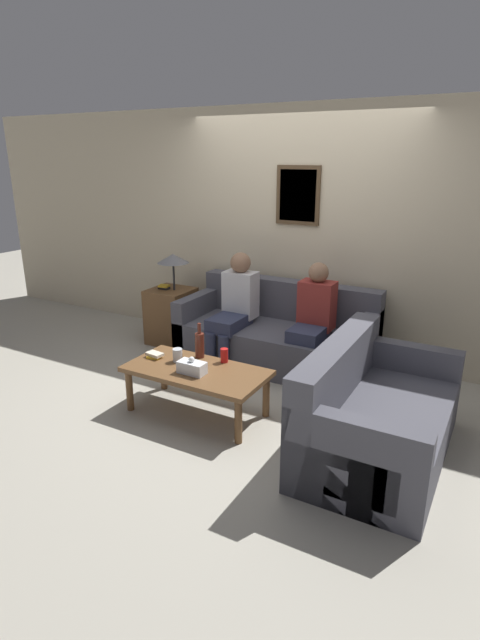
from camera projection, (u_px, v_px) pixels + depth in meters
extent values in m
plane|color=#ADA899|center=(254.00, 380.00, 4.90)|extent=(16.00, 16.00, 0.00)
cube|color=beige|center=(298.00, 234.00, 5.32)|extent=(9.00, 0.06, 2.60)
cube|color=#4C3823|center=(298.00, 195.00, 5.15)|extent=(0.48, 0.02, 0.60)
cube|color=#B7CCB2|center=(298.00, 195.00, 5.15)|extent=(0.40, 0.01, 0.52)
cube|color=#4C4C56|center=(275.00, 345.00, 5.23)|extent=(2.00, 0.89, 0.41)
cube|color=#4C4C56|center=(289.00, 299.00, 5.38)|extent=(2.00, 0.20, 0.42)
cube|color=#4C4C56|center=(200.00, 321.00, 5.62)|extent=(0.14, 0.89, 0.64)
cube|color=#4C4C56|center=(363.00, 351.00, 4.76)|extent=(0.14, 0.89, 0.64)
cube|color=#4C4C56|center=(380.00, 430.00, 3.62)|extent=(0.89, 1.53, 0.41)
cube|color=#4C4C56|center=(338.00, 368.00, 3.65)|extent=(0.20, 1.53, 0.42)
cube|color=#4C4C56|center=(352.00, 466.00, 3.01)|extent=(0.89, 0.14, 0.64)
cube|color=#4C4C56|center=(402.00, 379.00, 4.16)|extent=(0.89, 0.14, 0.64)
cube|color=brown|center=(196.00, 371.00, 4.15)|extent=(1.19, 0.59, 0.04)
cylinder|color=brown|center=(130.00, 390.00, 4.27)|extent=(0.06, 0.06, 0.37)
cylinder|color=brown|center=(238.00, 421.00, 3.77)|extent=(0.06, 0.06, 0.37)
cylinder|color=brown|center=(164.00, 370.00, 4.66)|extent=(0.06, 0.06, 0.37)
cylinder|color=brown|center=(266.00, 396.00, 4.17)|extent=(0.06, 0.06, 0.37)
cube|color=brown|center=(171.00, 316.00, 5.79)|extent=(0.47, 0.47, 0.64)
cylinder|color=#262628|center=(174.00, 276.00, 5.61)|extent=(0.02, 0.02, 0.33)
cone|color=slate|center=(173.00, 258.00, 5.55)|extent=(0.35, 0.35, 0.10)
cube|color=black|center=(164.00, 288.00, 5.70)|extent=(0.13, 0.08, 0.03)
cube|color=gold|center=(164.00, 286.00, 5.69)|extent=(0.12, 0.10, 0.02)
cylinder|color=#562319|center=(200.00, 345.00, 4.35)|extent=(0.08, 0.08, 0.22)
cylinder|color=#562319|center=(199.00, 328.00, 4.30)|extent=(0.03, 0.03, 0.09)
cylinder|color=silver|center=(178.00, 355.00, 4.28)|extent=(0.08, 0.08, 0.11)
cube|color=gold|center=(155.00, 356.00, 4.38)|extent=(0.13, 0.13, 0.02)
cube|color=beige|center=(155.00, 354.00, 4.37)|extent=(0.16, 0.11, 0.03)
cylinder|color=red|center=(224.00, 355.00, 4.26)|extent=(0.07, 0.07, 0.12)
cube|color=silver|center=(192.00, 368.00, 4.05)|extent=(0.23, 0.12, 0.10)
sphere|color=white|center=(192.00, 360.00, 4.03)|extent=(0.05, 0.05, 0.05)
cube|color=#2D334C|center=(229.00, 323.00, 5.13)|extent=(0.31, 0.48, 0.14)
cylinder|color=#2D334C|center=(211.00, 352.00, 5.05)|extent=(0.11, 0.11, 0.41)
cylinder|color=#2D334C|center=(224.00, 355.00, 4.98)|extent=(0.11, 0.11, 0.41)
cube|color=silver|center=(241.00, 294.00, 5.25)|extent=(0.34, 0.22, 0.49)
sphere|color=#8C664C|center=(241.00, 263.00, 5.15)|extent=(0.21, 0.21, 0.21)
cube|color=#2D334C|center=(308.00, 334.00, 4.80)|extent=(0.31, 0.41, 0.14)
cylinder|color=#2D334C|center=(291.00, 365.00, 4.74)|extent=(0.11, 0.11, 0.41)
cylinder|color=#2D334C|center=(306.00, 368.00, 4.67)|extent=(0.11, 0.11, 0.41)
cube|color=maroon|center=(317.00, 305.00, 4.89)|extent=(0.34, 0.22, 0.48)
sphere|color=#8C664C|center=(319.00, 273.00, 4.79)|extent=(0.20, 0.20, 0.20)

